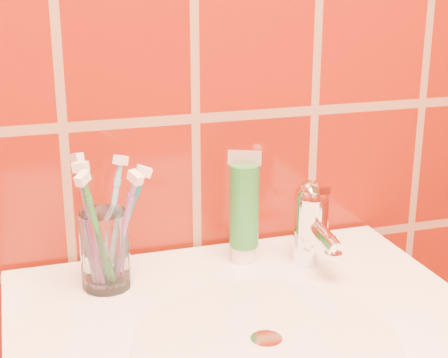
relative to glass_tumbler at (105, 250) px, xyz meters
name	(u,v)px	position (x,y,z in m)	size (l,w,h in m)	color
glass_tumbler	(105,250)	(0.00, 0.00, 0.00)	(0.06, 0.06, 0.10)	white
toothpaste_tube	(244,211)	(0.20, 0.02, 0.02)	(0.05, 0.04, 0.16)	white
faucet	(312,220)	(0.28, -0.01, 0.01)	(0.05, 0.11, 0.12)	white
toothbrush_0	(111,221)	(0.01, 0.02, 0.03)	(0.06, 0.05, 0.17)	#72ABCB
toothbrush_1	(98,234)	(-0.01, -0.02, 0.03)	(0.06, 0.06, 0.18)	#217D31
toothbrush_2	(89,222)	(-0.02, 0.02, 0.03)	(0.04, 0.06, 0.18)	#72A0CC
toothbrush_3	(123,231)	(0.02, -0.02, 0.03)	(0.05, 0.07, 0.17)	#814AA0
toothbrush_4	(93,227)	(-0.01, 0.00, 0.03)	(0.04, 0.04, 0.18)	#87489A
toothbrush_5	(125,226)	(0.03, 0.01, 0.03)	(0.08, 0.03, 0.16)	#0C5E6B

